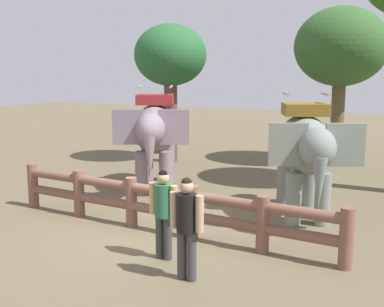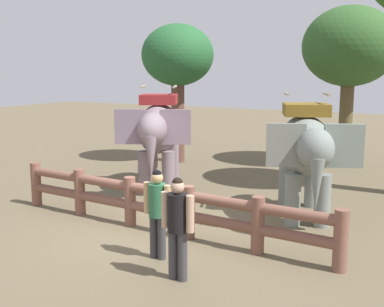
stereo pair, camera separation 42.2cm
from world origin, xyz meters
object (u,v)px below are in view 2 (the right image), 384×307
at_px(tourist_man_in_blue, 157,208).
at_px(tree_back_center, 178,58).
at_px(elephant_center, 306,149).
at_px(tree_far_left, 350,48).
at_px(log_fence, 158,203).
at_px(elephant_near_left, 158,132).
at_px(tourist_woman_in_black, 178,221).

distance_m(tourist_man_in_blue, tree_back_center, 9.41).
distance_m(elephant_center, tree_far_left, 6.93).
relative_size(log_fence, elephant_center, 2.30).
relative_size(elephant_near_left, tree_far_left, 0.63).
bearing_deg(elephant_near_left, elephant_center, -9.91).
height_order(log_fence, tourist_man_in_blue, tourist_man_in_blue).
height_order(elephant_center, tourist_man_in_blue, elephant_center).
bearing_deg(log_fence, tourist_woman_in_black, -49.87).
bearing_deg(tourist_woman_in_black, tourist_man_in_blue, 141.89).
bearing_deg(tree_far_left, elephant_near_left, -123.77).
height_order(elephant_near_left, elephant_center, elephant_near_left).
distance_m(log_fence, tree_far_left, 9.60).
relative_size(log_fence, tree_far_left, 1.42).
xyz_separation_m(log_fence, tourist_man_in_blue, (0.75, -1.19, 0.31)).
height_order(log_fence, tree_back_center, tree_back_center).
height_order(tree_far_left, tree_back_center, tree_far_left).
relative_size(log_fence, tourist_man_in_blue, 4.79).
distance_m(log_fence, tourist_man_in_blue, 1.44).
bearing_deg(log_fence, tree_back_center, 117.22).
bearing_deg(elephant_near_left, tree_back_center, 112.66).
relative_size(log_fence, tree_back_center, 1.57).
distance_m(tree_far_left, tree_back_center, 5.76).
xyz_separation_m(elephant_center, tourist_man_in_blue, (-1.60, -3.49, -0.64)).
bearing_deg(tree_far_left, elephant_center, -86.16).
bearing_deg(tree_back_center, tourist_woman_in_black, -59.77).
distance_m(tourist_woman_in_black, tree_back_center, 10.24).
bearing_deg(elephant_near_left, tourist_man_in_blue, -57.71).
distance_m(elephant_center, tree_back_center, 7.63).
bearing_deg(elephant_near_left, tourist_woman_in_black, -54.62).
relative_size(elephant_center, tree_back_center, 0.68).
height_order(tourist_man_in_blue, tree_far_left, tree_far_left).
height_order(tourist_man_in_blue, tree_back_center, tree_back_center).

